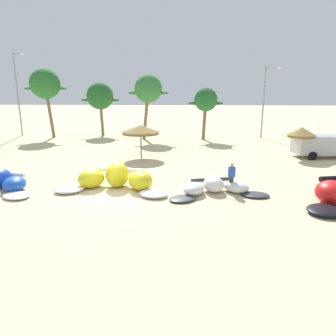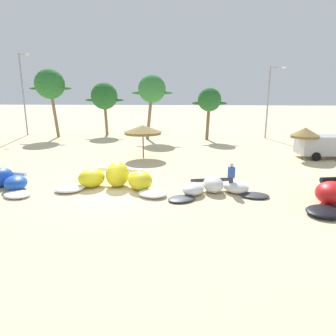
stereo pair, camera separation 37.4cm
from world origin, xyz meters
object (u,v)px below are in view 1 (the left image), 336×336
Objects in this scene: palm_left at (45,85)px; palm_center_right at (206,100)px; kite_left_of_center at (116,179)px; parked_van at (325,144)px; lamppost_west_center at (265,98)px; lamppost_west at (18,91)px; person_by_umbrellas at (231,177)px; beach_umbrella_middle at (141,130)px; palm_center_left at (148,89)px; beach_umbrella_near_palms at (302,132)px; kite_center at (215,187)px; palm_left_of_gap at (100,97)px.

palm_center_right is (18.72, -0.77, -1.78)m from palm_left.
palm_left reaches higher than kite_left_of_center.
parked_van is at bearing -20.24° from palm_left.
lamppost_west is at bearing 179.26° from lamppost_west_center.
person_by_umbrellas is 0.20× the size of palm_left.
beach_umbrella_middle is 0.39× the size of palm_left.
lamppost_west_center is (13.49, 1.87, -0.99)m from palm_center_left.
beach_umbrella_middle is 0.59× the size of parked_van.
beach_umbrella_near_palms is 2.62m from parked_van.
lamppost_west reaches higher than kite_left_of_center.
beach_umbrella_near_palms reaches higher than kite_left_of_center.
palm_center_right reaches higher than beach_umbrella_middle.
kite_center is at bearing -165.69° from person_by_umbrellas.
kite_center is 22.97m from lamppost_west_center.
lamppost_west reaches higher than kite_center.
kite_left_of_center is 8.58m from beach_umbrella_middle.
parked_van is at bearing -20.03° from lamppost_west.
lamppost_west_center is (-0.00, 12.06, 2.47)m from beach_umbrella_near_palms.
person_by_umbrellas is at bearing -133.16° from parked_van.
palm_left_of_gap is 0.90× the size of palm_center_left.
kite_center is 0.67× the size of palm_left.
parked_van is 13.27m from person_by_umbrellas.
palm_left is (-18.08, 20.23, 5.88)m from kite_center.
palm_left_of_gap is at bearing 165.13° from palm_center_right.
beach_umbrella_near_palms is 32.52m from lamppost_west.
person_by_umbrellas is 28.07m from palm_left.
beach_umbrella_near_palms is at bearing 50.12° from kite_center.
beach_umbrella_near_palms is at bearing -37.07° from palm_center_left.
lamppost_west reaches higher than palm_center_right.
palm_left_of_gap is at bearing 151.51° from palm_center_left.
kite_center is at bearing -129.88° from beach_umbrella_near_palms.
lamppost_west is (-16.36, 2.25, -0.16)m from palm_center_left.
kite_left_of_center is 24.10m from palm_left.
parked_van is (9.93, 9.89, 0.77)m from kite_center.
kite_left_of_center is 0.81× the size of palm_left.
lamppost_west is 29.87m from lamppost_west_center.
palm_left is at bearing -154.72° from palm_left_of_gap.
palm_left is 18.82m from palm_center_right.
kite_left_of_center is 2.53× the size of beach_umbrella_near_palms.
beach_umbrella_near_palms reaches higher than parked_van.
lamppost_west_center is (12.88, 12.32, 2.32)m from beach_umbrella_middle.
palm_center_left is at bearing -28.49° from palm_left_of_gap.
palm_left is (-28.02, 10.33, 5.11)m from parked_van.
person_by_umbrellas is (-9.07, -9.67, -0.27)m from parked_van.
kite_left_of_center is at bearing -88.74° from palm_center_left.
beach_umbrella_middle is at bearing 125.02° from person_by_umbrellas.
palm_center_right reaches higher than beach_umbrella_near_palms.
palm_center_left is at bearing 91.26° from kite_left_of_center.
parked_van is (15.36, 9.38, 0.56)m from kite_left_of_center.
palm_center_left is 16.52m from lamppost_west.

